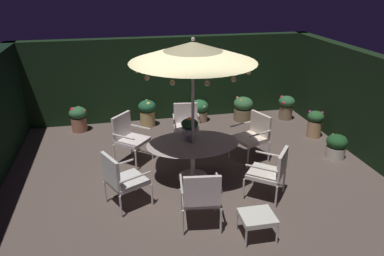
# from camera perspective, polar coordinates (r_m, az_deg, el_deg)

# --- Properties ---
(ground_plane) EXTENTS (7.94, 6.85, 0.02)m
(ground_plane) POSITION_cam_1_polar(r_m,az_deg,el_deg) (7.48, 0.17, -7.05)
(ground_plane) COLOR brown
(hedge_backdrop_rear) EXTENTS (7.94, 0.30, 2.21)m
(hedge_backdrop_rear) POSITION_cam_1_polar(r_m,az_deg,el_deg) (10.06, -3.80, 7.74)
(hedge_backdrop_rear) COLOR black
(hedge_backdrop_rear) RESTS_ON ground_plane
(hedge_backdrop_right) EXTENTS (0.30, 6.85, 2.21)m
(hedge_backdrop_right) POSITION_cam_1_polar(r_m,az_deg,el_deg) (8.60, 25.93, 2.80)
(hedge_backdrop_right) COLOR black
(hedge_backdrop_right) RESTS_ON ground_plane
(patio_dining_table) EXTENTS (1.77, 1.25, 0.76)m
(patio_dining_table) POSITION_cam_1_polar(r_m,az_deg,el_deg) (7.02, 0.14, -3.31)
(patio_dining_table) COLOR silver
(patio_dining_table) RESTS_ON ground_plane
(patio_umbrella) EXTENTS (2.24, 2.24, 2.73)m
(patio_umbrella) POSITION_cam_1_polar(r_m,az_deg,el_deg) (6.43, 0.15, 11.71)
(patio_umbrella) COLOR beige
(patio_umbrella) RESTS_ON ground_plane
(centerpiece_planter) EXTENTS (0.33, 0.33, 0.45)m
(centerpiece_planter) POSITION_cam_1_polar(r_m,az_deg,el_deg) (7.01, -0.38, 0.24)
(centerpiece_planter) COLOR silver
(centerpiece_planter) RESTS_ON patio_dining_table
(patio_chair_north) EXTENTS (0.68, 0.70, 0.97)m
(patio_chair_north) POSITION_cam_1_polar(r_m,az_deg,el_deg) (8.45, -0.90, 0.81)
(patio_chair_north) COLOR beige
(patio_chair_north) RESTS_ON ground_plane
(patio_chair_northeast) EXTENTS (0.84, 0.85, 1.03)m
(patio_chair_northeast) POSITION_cam_1_polar(r_m,az_deg,el_deg) (7.80, -9.88, -1.09)
(patio_chair_northeast) COLOR beige
(patio_chair_northeast) RESTS_ON ground_plane
(patio_chair_east) EXTENTS (0.83, 0.81, 1.00)m
(patio_chair_east) POSITION_cam_1_polar(r_m,az_deg,el_deg) (6.32, -10.95, -7.58)
(patio_chair_east) COLOR silver
(patio_chair_east) RESTS_ON ground_plane
(patio_chair_southeast) EXTENTS (0.69, 0.71, 1.02)m
(patio_chair_southeast) POSITION_cam_1_polar(r_m,az_deg,el_deg) (5.70, 1.39, -10.36)
(patio_chair_southeast) COLOR silver
(patio_chair_southeast) RESTS_ON ground_plane
(patio_chair_south) EXTENTS (0.85, 0.85, 0.95)m
(patio_chair_south) POSITION_cam_1_polar(r_m,az_deg,el_deg) (6.61, 12.22, -6.43)
(patio_chair_south) COLOR beige
(patio_chair_south) RESTS_ON ground_plane
(patio_chair_southwest) EXTENTS (0.80, 0.81, 1.01)m
(patio_chair_southwest) POSITION_cam_1_polar(r_m,az_deg,el_deg) (7.89, 9.57, -0.86)
(patio_chair_southwest) COLOR beige
(patio_chair_southwest) RESTS_ON ground_plane
(ottoman_footrest) EXTENTS (0.52, 0.47, 0.40)m
(ottoman_footrest) POSITION_cam_1_polar(r_m,az_deg,el_deg) (5.74, 10.11, -13.57)
(ottoman_footrest) COLOR silver
(ottoman_footrest) RESTS_ON ground_plane
(potted_plant_right_near) EXTENTS (0.44, 0.44, 0.54)m
(potted_plant_right_near) POSITION_cam_1_polar(r_m,az_deg,el_deg) (8.54, 21.50, -2.59)
(potted_plant_right_near) COLOR beige
(potted_plant_right_near) RESTS_ON ground_plane
(potted_plant_front_corner) EXTENTS (0.39, 0.39, 0.66)m
(potted_plant_front_corner) POSITION_cam_1_polar(r_m,az_deg,el_deg) (9.44, 18.56, 0.77)
(potted_plant_front_corner) COLOR tan
(potted_plant_front_corner) RESTS_ON ground_plane
(potted_plant_left_far) EXTENTS (0.44, 0.44, 0.65)m
(potted_plant_left_far) POSITION_cam_1_polar(r_m,az_deg,el_deg) (10.42, 14.44, 3.30)
(potted_plant_left_far) COLOR #8C7052
(potted_plant_left_far) RESTS_ON ground_plane
(potted_plant_back_center) EXTENTS (0.46, 0.46, 0.70)m
(potted_plant_back_center) POSITION_cam_1_polar(r_m,az_deg,el_deg) (9.68, -6.96, 2.49)
(potted_plant_back_center) COLOR tan
(potted_plant_back_center) RESTS_ON ground_plane
(potted_plant_back_right) EXTENTS (0.50, 0.50, 0.59)m
(potted_plant_back_right) POSITION_cam_1_polar(r_m,az_deg,el_deg) (9.96, 1.11, 2.83)
(potted_plant_back_right) COLOR tan
(potted_plant_back_right) RESTS_ON ground_plane
(potted_plant_left_near) EXTENTS (0.44, 0.44, 0.64)m
(potted_plant_left_near) POSITION_cam_1_polar(r_m,az_deg,el_deg) (9.73, -17.24, 1.49)
(potted_plant_left_near) COLOR #A76851
(potted_plant_left_near) RESTS_ON ground_plane
(potted_plant_right_far) EXTENTS (0.52, 0.52, 0.65)m
(potted_plant_right_far) POSITION_cam_1_polar(r_m,az_deg,el_deg) (10.11, 7.94, 3.05)
(potted_plant_right_far) COLOR olive
(potted_plant_right_far) RESTS_ON ground_plane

